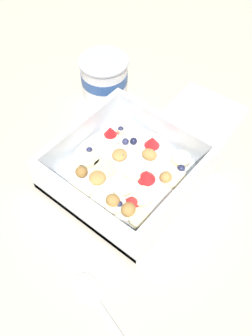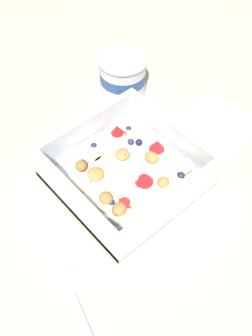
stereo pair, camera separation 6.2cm
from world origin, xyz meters
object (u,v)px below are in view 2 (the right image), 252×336
(yogurt_cup, at_px, (123,75))
(fruit_bowl, at_px, (126,172))
(spoon, at_px, (75,297))
(folded_napkin, at_px, (217,123))

(yogurt_cup, bearing_deg, fruit_bowl, -129.52)
(spoon, height_order, yogurt_cup, yogurt_cup)
(fruit_bowl, bearing_deg, spoon, -150.30)
(fruit_bowl, height_order, spoon, fruit_bowl)
(folded_napkin, bearing_deg, spoon, -167.19)
(fruit_bowl, relative_size, spoon, 1.16)
(fruit_bowl, distance_m, yogurt_cup, 0.21)
(folded_napkin, bearing_deg, yogurt_cup, 111.24)
(spoon, distance_m, folded_napkin, 0.38)
(spoon, xyz_separation_m, folded_napkin, (0.37, 0.08, -0.00))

